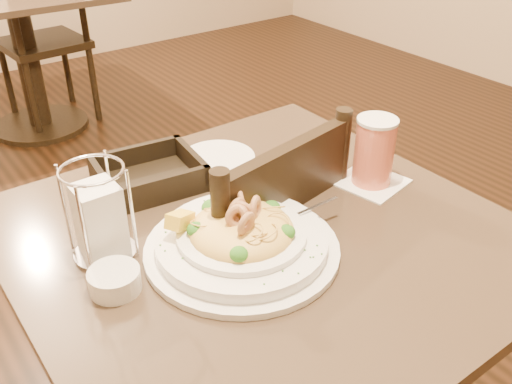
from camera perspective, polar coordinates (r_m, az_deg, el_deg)
main_table at (r=1.26m, az=0.55°, el=-13.01°), size 0.90×0.90×0.77m
background_table at (r=3.36m, az=-22.29°, el=14.15°), size 0.94×0.94×0.77m
dining_chair_near at (r=1.40m, az=-1.36°, el=-8.90°), size 0.49×0.49×0.93m
dining_chair_far at (r=3.42m, az=-20.36°, el=14.35°), size 0.45×0.45×0.93m
pasta_bowl at (r=1.03m, az=-1.48°, el=-4.55°), size 0.40×0.36×0.11m
drink_glass at (r=1.25m, az=11.72°, el=3.94°), size 0.16×0.16×0.15m
bread_basket at (r=1.26m, az=-10.63°, el=1.51°), size 0.24×0.20×0.06m
napkin_caddy at (r=1.04m, az=-15.37°, el=-2.58°), size 0.11×0.11×0.18m
side_plate at (r=1.35m, az=-3.85°, el=3.38°), size 0.22×0.22×0.01m
butter_ramekin at (r=0.99m, az=-13.95°, el=-8.56°), size 0.09×0.09×0.04m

